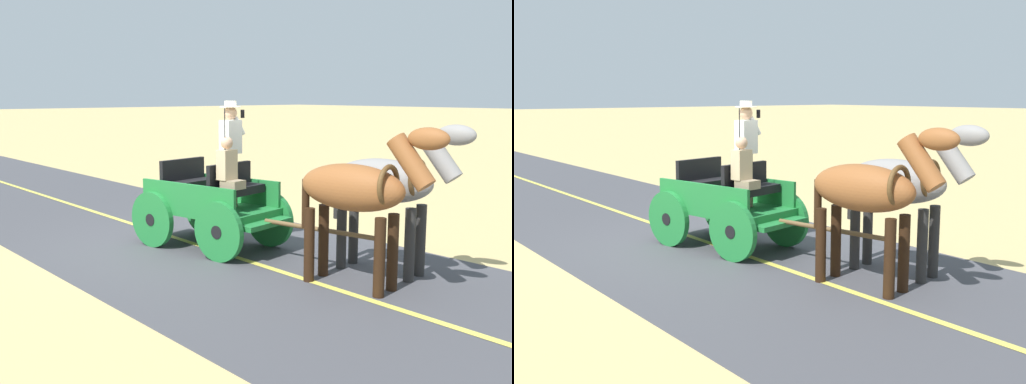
# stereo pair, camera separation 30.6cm
# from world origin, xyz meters

# --- Properties ---
(ground_plane) EXTENTS (200.00, 200.00, 0.00)m
(ground_plane) POSITION_xyz_m (0.00, 0.00, 0.00)
(ground_plane) COLOR tan
(road_surface) EXTENTS (5.25, 160.00, 0.01)m
(road_surface) POSITION_xyz_m (0.00, 0.00, 0.00)
(road_surface) COLOR #424247
(road_surface) RESTS_ON ground
(road_centre_stripe) EXTENTS (0.12, 160.00, 0.00)m
(road_centre_stripe) POSITION_xyz_m (0.00, 0.00, 0.01)
(road_centre_stripe) COLOR #DBCC4C
(road_centre_stripe) RESTS_ON road_surface
(horse_drawn_carriage) EXTENTS (1.84, 4.51, 2.50)m
(horse_drawn_carriage) POSITION_xyz_m (-0.16, 0.57, 0.82)
(horse_drawn_carriage) COLOR #1E7233
(horse_drawn_carriage) RESTS_ON ground
(horse_near_side) EXTENTS (0.86, 2.15, 2.21)m
(horse_near_side) POSITION_xyz_m (-1.14, 3.47, 1.32)
(horse_near_side) COLOR gray
(horse_near_side) RESTS_ON ground
(horse_off_side) EXTENTS (0.83, 2.15, 2.21)m
(horse_off_side) POSITION_xyz_m (-0.29, 3.63, 1.32)
(horse_off_side) COLOR brown
(horse_off_side) RESTS_ON ground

